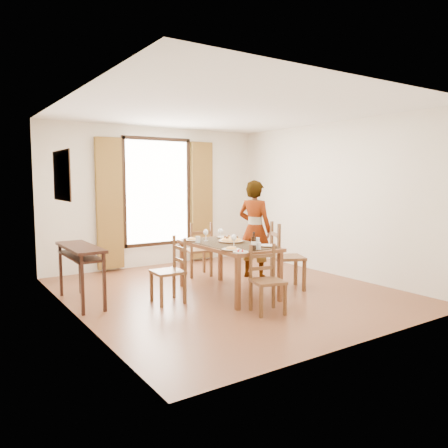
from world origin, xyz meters
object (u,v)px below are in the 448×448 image
console_table (80,254)px  pasta_platter (231,239)px  dining_table (228,248)px  man (255,229)px

console_table → pasta_platter: bearing=-16.6°
dining_table → pasta_platter: bearing=35.4°
dining_table → pasta_platter: 0.18m
man → dining_table: bearing=98.9°
dining_table → man: size_ratio=0.97×
console_table → man: 2.94m
console_table → pasta_platter: (2.07, -0.62, 0.12)m
console_table → man: (2.94, -0.08, 0.16)m
man → pasta_platter: size_ratio=4.21×
pasta_platter → man: bearing=31.9°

